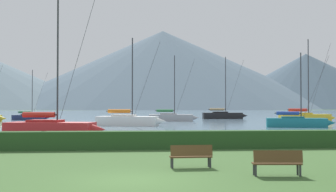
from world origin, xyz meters
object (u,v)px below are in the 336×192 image
Objects in this scene: park_bench_near_path at (277,161)px; sailboat_slip_3 at (128,120)px; sailboat_slip_1 at (172,117)px; sailboat_slip_8 at (305,117)px; sailboat_slip_5 at (297,122)px; sailboat_slip_6 at (223,115)px; sailboat_slip_2 at (52,127)px; sailboat_slip_7 at (30,117)px; park_bench_under_tree at (191,155)px.

sailboat_slip_3 is at bearing 102.62° from park_bench_near_path.
sailboat_slip_8 reaches higher than sailboat_slip_1.
sailboat_slip_6 is (-1.06, 36.39, 0.10)m from sailboat_slip_5.
sailboat_slip_3 is 42.14m from park_bench_near_path.
sailboat_slip_7 is (-11.50, 45.44, -0.16)m from sailboat_slip_2.
sailboat_slip_2 is 1.14× the size of sailboat_slip_3.
sailboat_slip_8 is at bearing 55.83° from sailboat_slip_2.
sailboat_slip_5 is at bearing -85.16° from sailboat_slip_6.
sailboat_slip_5 is at bearing -0.21° from sailboat_slip_3.
sailboat_slip_2 is at bearing -93.97° from sailboat_slip_3.
sailboat_slip_2 reaches higher than sailboat_slip_3.
sailboat_slip_1 is at bearing 93.36° from park_bench_near_path.
sailboat_slip_8 is (9.72, -18.20, 0.02)m from sailboat_slip_6.
sailboat_slip_2 is 25.80m from park_bench_near_path.
sailboat_slip_1 is 26.22m from sailboat_slip_5.
sailboat_slip_2 is at bearing -74.07° from sailboat_slip_7.
park_bench_near_path is (-23.78, -54.34, -0.25)m from sailboat_slip_8.
sailboat_slip_7 is 72.23m from park_bench_near_path.
sailboat_slip_6 is (25.94, 49.63, 0.03)m from sailboat_slip_2.
sailboat_slip_8 is 58.32m from park_bench_under_tree.
sailboat_slip_6 is (11.92, 13.61, 0.05)m from sailboat_slip_1.
sailboat_slip_5 is at bearing -38.18° from sailboat_slip_7.
park_bench_under_tree is (-4.96, -56.49, -0.18)m from sailboat_slip_1.
sailboat_slip_5 is 0.72× the size of sailboat_slip_6.
sailboat_slip_3 is 1.23× the size of sailboat_slip_7.
sailboat_slip_7 is 49.20m from sailboat_slip_8.
sailboat_slip_5 is at bearing 72.73° from park_bench_near_path.
sailboat_slip_1 is at bearing 81.91° from sailboat_slip_3.
sailboat_slip_3 is 0.84× the size of sailboat_slip_8.
sailboat_slip_5 reaches higher than park_bench_under_tree.
sailboat_slip_5 is 0.97× the size of sailboat_slip_7.
sailboat_slip_3 is 6.30× the size of park_bench_near_path.
sailboat_slip_6 is at bearing 73.15° from sailboat_slip_3.
sailboat_slip_1 is at bearing 83.17° from sailboat_slip_2.
sailboat_slip_1 reaches higher than park_bench_under_tree.
sailboat_slip_1 is 6.38× the size of park_bench_under_tree.
sailboat_slip_8 reaches higher than sailboat_slip_7.
sailboat_slip_5 is at bearing 40.55° from sailboat_slip_2.
sailboat_slip_5 is 36.41m from sailboat_slip_6.
sailboat_slip_3 is 32.13m from sailboat_slip_7.
sailboat_slip_7 is at bearing 118.64° from sailboat_slip_2.
park_bench_under_tree is at bearing -70.94° from sailboat_slip_7.
sailboat_slip_2 is 22.39m from park_bench_under_tree.
sailboat_slip_7 is 5.13× the size of park_bench_near_path.
park_bench_near_path is at bearing -42.70° from park_bench_under_tree.
sailboat_slip_8 is (21.63, -4.59, 0.07)m from sailboat_slip_1.
sailboat_slip_6 is at bearing 76.84° from sailboat_slip_2.
sailboat_slip_7 is 5.30× the size of park_bench_under_tree.
sailboat_slip_3 is 6.51× the size of park_bench_under_tree.
park_bench_near_path is 1.03× the size of park_bench_under_tree.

